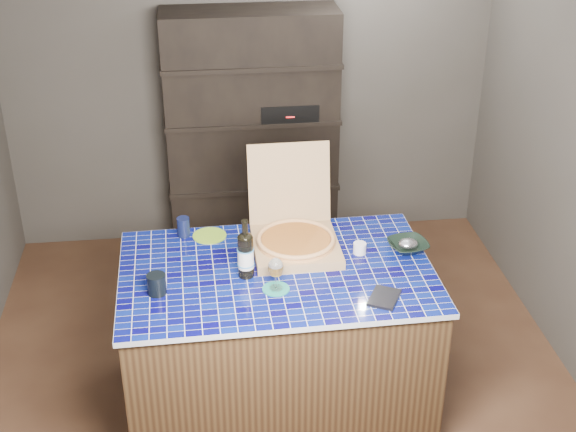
{
  "coord_description": "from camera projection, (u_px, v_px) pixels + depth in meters",
  "views": [
    {
      "loc": [
        -0.37,
        -3.78,
        3.1
      ],
      "look_at": [
        0.08,
        0.0,
        1.06
      ],
      "focal_mm": 50.0,
      "sensor_mm": 36.0,
      "label": 1
    }
  ],
  "objects": [
    {
      "name": "foil_contents",
      "position": [
        408.0,
        244.0,
        4.31
      ],
      "size": [
        0.11,
        0.09,
        0.05
      ],
      "primitive_type": "ellipsoid",
      "color": "#B7B7C3",
      "rests_on": "bowl"
    },
    {
      "name": "kitchen_island",
      "position": [
        277.0,
        339.0,
        4.36
      ],
      "size": [
        1.64,
        1.06,
        0.89
      ],
      "rotation": [
        0.0,
        0.0,
        0.02
      ],
      "color": "#49331C",
      "rests_on": "floor"
    },
    {
      "name": "wine_glass",
      "position": [
        276.0,
        268.0,
        3.93
      ],
      "size": [
        0.08,
        0.08,
        0.17
      ],
      "color": "white",
      "rests_on": "teal_trivet"
    },
    {
      "name": "pizza_box",
      "position": [
        295.0,
        237.0,
        4.32
      ],
      "size": [
        0.46,
        0.56,
        0.5
      ],
      "rotation": [
        0.0,
        0.0,
        0.01
      ],
      "color": "#A17F53",
      "rests_on": "kitchen_island"
    },
    {
      "name": "shelving_unit",
      "position": [
        253.0,
        135.0,
        5.73
      ],
      "size": [
        1.2,
        0.41,
        1.8
      ],
      "color": "black",
      "rests_on": "floor"
    },
    {
      "name": "bowl",
      "position": [
        408.0,
        246.0,
        4.32
      ],
      "size": [
        0.25,
        0.25,
        0.05
      ],
      "primitive_type": "imported",
      "rotation": [
        0.0,
        0.0,
        0.19
      ],
      "color": "black",
      "rests_on": "kitchen_island"
    },
    {
      "name": "teal_trivet",
      "position": [
        276.0,
        289.0,
        3.99
      ],
      "size": [
        0.14,
        0.14,
        0.01
      ],
      "primitive_type": "cylinder",
      "color": "#187F6C",
      "rests_on": "kitchen_island"
    },
    {
      "name": "tumbler",
      "position": [
        157.0,
        284.0,
        3.94
      ],
      "size": [
        0.1,
        0.1,
        0.11
      ],
      "primitive_type": "cylinder",
      "color": "black",
      "rests_on": "kitchen_island"
    },
    {
      "name": "green_trivet",
      "position": [
        210.0,
        236.0,
        4.46
      ],
      "size": [
        0.19,
        0.19,
        0.01
      ],
      "primitive_type": "cylinder",
      "color": "#79AB24",
      "rests_on": "kitchen_island"
    },
    {
      "name": "room",
      "position": [
        274.0,
        185.0,
        4.22
      ],
      "size": [
        3.5,
        3.5,
        3.5
      ],
      "color": "brown",
      "rests_on": "ground"
    },
    {
      "name": "white_jar",
      "position": [
        360.0,
        248.0,
        4.29
      ],
      "size": [
        0.07,
        0.07,
        0.06
      ],
      "primitive_type": "cylinder",
      "color": "white",
      "rests_on": "kitchen_island"
    },
    {
      "name": "dvd_case",
      "position": [
        384.0,
        298.0,
        3.91
      ],
      "size": [
        0.2,
        0.22,
        0.01
      ],
      "primitive_type": "cube",
      "rotation": [
        0.0,
        0.0,
        -0.48
      ],
      "color": "black",
      "rests_on": "kitchen_island"
    },
    {
      "name": "navy_cup",
      "position": [
        183.0,
        227.0,
        4.44
      ],
      "size": [
        0.07,
        0.07,
        0.11
      ],
      "primitive_type": "cylinder",
      "color": "black",
      "rests_on": "kitchen_island"
    },
    {
      "name": "mead_bottle",
      "position": [
        246.0,
        254.0,
        4.04
      ],
      "size": [
        0.09,
        0.09,
        0.32
      ],
      "color": "black",
      "rests_on": "kitchen_island"
    }
  ]
}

